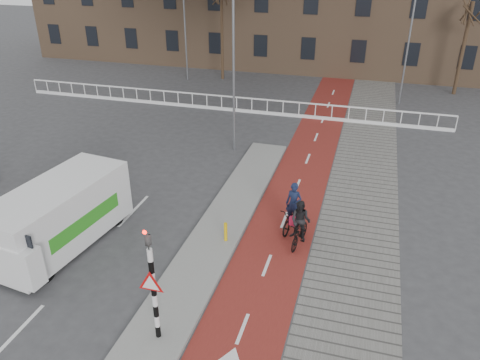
# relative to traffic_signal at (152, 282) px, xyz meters

# --- Properties ---
(ground) EXTENTS (120.00, 120.00, 0.00)m
(ground) POSITION_rel_traffic_signal_xyz_m (0.60, 2.02, -1.99)
(ground) COLOR #38383A
(ground) RESTS_ON ground
(bike_lane) EXTENTS (2.50, 60.00, 0.01)m
(bike_lane) POSITION_rel_traffic_signal_xyz_m (2.10, 12.02, -1.98)
(bike_lane) COLOR maroon
(bike_lane) RESTS_ON ground
(sidewalk) EXTENTS (3.00, 60.00, 0.01)m
(sidewalk) POSITION_rel_traffic_signal_xyz_m (4.90, 12.02, -1.98)
(sidewalk) COLOR slate
(sidewalk) RESTS_ON ground
(curb_island) EXTENTS (1.80, 16.00, 0.12)m
(curb_island) POSITION_rel_traffic_signal_xyz_m (-0.10, 6.02, -1.93)
(curb_island) COLOR gray
(curb_island) RESTS_ON ground
(traffic_signal) EXTENTS (0.80, 0.80, 3.68)m
(traffic_signal) POSITION_rel_traffic_signal_xyz_m (0.00, 0.00, 0.00)
(traffic_signal) COLOR black
(traffic_signal) RESTS_ON curb_island
(bollard) EXTENTS (0.12, 0.12, 0.72)m
(bollard) POSITION_rel_traffic_signal_xyz_m (0.37, 4.90, -1.51)
(bollard) COLOR gold
(bollard) RESTS_ON curb_island
(cyclist_near) EXTENTS (0.97, 1.90, 1.89)m
(cyclist_near) POSITION_rel_traffic_signal_xyz_m (2.50, 6.51, -1.35)
(cyclist_near) COLOR black
(cyclist_near) RESTS_ON bike_lane
(cyclist_far) EXTENTS (0.83, 1.66, 1.76)m
(cyclist_far) POSITION_rel_traffic_signal_xyz_m (2.93, 5.53, -1.25)
(cyclist_far) COLOR black
(cyclist_far) RESTS_ON bike_lane
(van) EXTENTS (2.84, 5.63, 2.32)m
(van) POSITION_rel_traffic_signal_xyz_m (-5.20, 3.23, -0.77)
(van) COLOR silver
(van) RESTS_ON ground
(railing) EXTENTS (28.00, 0.10, 0.99)m
(railing) POSITION_rel_traffic_signal_xyz_m (-4.40, 19.02, -1.68)
(railing) COLOR silver
(railing) RESTS_ON ground
(tree_mid) EXTENTS (0.22, 0.22, 7.08)m
(tree_mid) POSITION_rel_traffic_signal_xyz_m (-6.73, 26.41, 1.55)
(tree_mid) COLOR #302315
(tree_mid) RESTS_ON ground
(tree_right) EXTENTS (0.26, 0.26, 6.22)m
(tree_right) POSITION_rel_traffic_signal_xyz_m (10.39, 27.05, 1.12)
(tree_right) COLOR #302315
(tree_right) RESTS_ON ground
(streetlight_near) EXTENTS (0.12, 0.12, 8.54)m
(streetlight_near) POSITION_rel_traffic_signal_xyz_m (-1.77, 13.06, 2.28)
(streetlight_near) COLOR slate
(streetlight_near) RESTS_ON ground
(streetlight_left) EXTENTS (0.12, 0.12, 8.55)m
(streetlight_left) POSITION_rel_traffic_signal_xyz_m (-9.32, 25.43, 2.28)
(streetlight_left) COLOR slate
(streetlight_left) RESTS_ON ground
(streetlight_right) EXTENTS (0.12, 0.12, 8.27)m
(streetlight_right) POSITION_rel_traffic_signal_xyz_m (6.60, 23.65, 2.15)
(streetlight_right) COLOR slate
(streetlight_right) RESTS_ON ground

